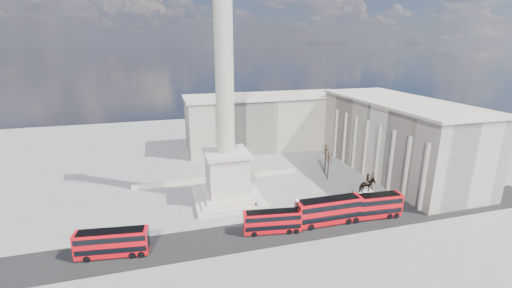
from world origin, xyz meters
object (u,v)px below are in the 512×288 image
object	(u,v)px
red_bus_b	(273,221)
red_bus_c	(329,211)
red_bus_d	(372,206)
pedestrian_walking	(351,206)
equestrian_statue	(366,199)
pedestrian_crossing	(256,206)
red_bus_a	(113,243)
pedestrian_standing	(374,200)
victorian_lamp	(297,212)
nelsons_column	(226,141)

from	to	relation	value
red_bus_b	red_bus_c	distance (m)	10.91
red_bus_d	pedestrian_walking	size ratio (longest dim) A/B	7.51
red_bus_c	red_bus_b	bearing A→B (deg)	-179.82
red_bus_b	pedestrian_walking	size ratio (longest dim) A/B	6.56
red_bus_d	red_bus_b	bearing A→B (deg)	-176.76
equestrian_statue	pedestrian_crossing	xyz separation A→B (m)	(-20.30, 6.67, -1.97)
red_bus_a	pedestrian_crossing	xyz separation A→B (m)	(25.57, 8.58, -1.44)
red_bus_c	red_bus_a	bearing A→B (deg)	179.70
red_bus_a	pedestrian_walking	distance (m)	44.19
red_bus_a	pedestrian_standing	size ratio (longest dim) A/B	6.30
red_bus_b	pedestrian_walking	xyz separation A→B (m)	(17.94, 3.87, -1.36)
red_bus_a	red_bus_d	size ratio (longest dim) A/B	0.94
red_bus_b	equestrian_statue	distance (m)	19.92
red_bus_c	pedestrian_crossing	size ratio (longest dim) A/B	7.03
red_bus_c	pedestrian_crossing	xyz separation A→B (m)	(-11.40, 8.70, -1.75)
red_bus_d	victorian_lamp	bearing A→B (deg)	-173.63
victorian_lamp	pedestrian_standing	xyz separation A→B (m)	(19.75, 5.76, -2.81)
red_bus_a	victorian_lamp	xyz separation A→B (m)	(30.21, -1.06, 1.38)
red_bus_a	victorian_lamp	bearing A→B (deg)	5.24
nelsons_column	red_bus_b	world-z (taller)	nelsons_column
red_bus_a	red_bus_b	xyz separation A→B (m)	(26.07, -0.18, -0.17)
nelsons_column	red_bus_d	world-z (taller)	nelsons_column
red_bus_a	pedestrian_walking	bearing A→B (deg)	12.05
pedestrian_crossing	red_bus_c	bearing A→B (deg)	-165.82
victorian_lamp	equestrian_statue	bearing A→B (deg)	10.76
red_bus_b	red_bus_c	bearing A→B (deg)	8.16
red_bus_a	pedestrian_standing	xyz separation A→B (m)	(49.95, 4.70, -1.44)
pedestrian_standing	pedestrian_crossing	distance (m)	24.69
nelsons_column	pedestrian_walking	world-z (taller)	nelsons_column
pedestrian_walking	pedestrian_standing	xyz separation A→B (m)	(5.95, 1.00, 0.10)
red_bus_c	nelsons_column	bearing A→B (deg)	136.74
victorian_lamp	pedestrian_crossing	world-z (taller)	victorian_lamp
victorian_lamp	equestrian_statue	xyz separation A→B (m)	(15.66, 2.98, -0.85)
red_bus_d	red_bus_a	bearing A→B (deg)	-176.69
pedestrian_crossing	nelsons_column	bearing A→B (deg)	-2.40
red_bus_b	pedestrian_walking	bearing A→B (deg)	20.04
victorian_lamp	red_bus_b	bearing A→B (deg)	167.91
nelsons_column	red_bus_a	world-z (taller)	nelsons_column
victorian_lamp	red_bus_c	bearing A→B (deg)	7.93
red_bus_b	victorian_lamp	world-z (taller)	victorian_lamp
red_bus_c	victorian_lamp	distance (m)	6.91
red_bus_b	red_bus_d	world-z (taller)	red_bus_d
red_bus_a	red_bus_d	xyz separation A→B (m)	(45.75, -0.35, 0.16)
pedestrian_walking	pedestrian_standing	distance (m)	6.03
red_bus_b	red_bus_a	bearing A→B (deg)	-172.52
victorian_lamp	pedestrian_crossing	distance (m)	11.06
equestrian_statue	victorian_lamp	bearing A→B (deg)	-169.24
red_bus_a	red_bus_b	bearing A→B (deg)	6.86
nelsons_column	pedestrian_walking	xyz separation A→B (m)	(22.99, -11.14, -12.13)
equestrian_statue	pedestrian_crossing	distance (m)	21.45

